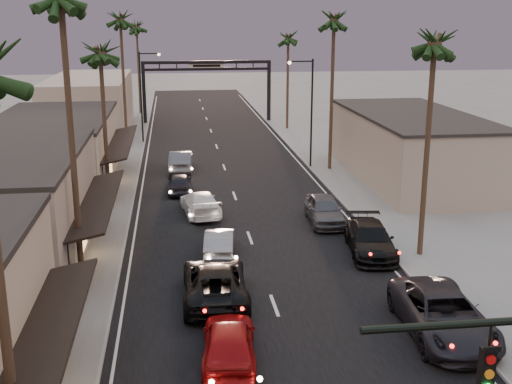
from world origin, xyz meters
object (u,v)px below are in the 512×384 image
object	(u,v)px
palm_lc	(100,46)
oncoming_red	(229,342)
palm_rb	(334,15)
oncoming_pickup	(215,282)
palm_rc	(288,34)
streetlight_left	(144,89)
palm_ld	(120,15)
curbside_near	(443,314)
streetlight_right	(308,104)
curbside_black	(370,239)
arch	(207,76)
oncoming_silver	(219,243)
palm_ra	(435,34)
palm_far	(136,23)

from	to	relation	value
palm_lc	oncoming_red	distance (m)	24.39
palm_rb	oncoming_pickup	distance (m)	28.90
palm_rb	palm_rc	xyz separation A→B (m)	(0.00, 20.00, -1.95)
streetlight_left	palm_ld	world-z (taller)	palm_ld
curbside_near	palm_rc	bearing A→B (deg)	89.63
streetlight_left	palm_rc	xyz separation A→B (m)	(15.52, 6.00, 5.14)
streetlight_right	oncoming_pickup	world-z (taller)	streetlight_right
oncoming_red	curbside_black	xyz separation A→B (m)	(8.47, 10.21, -0.01)
streetlight_right	curbside_near	xyz separation A→B (m)	(-0.72, -29.50, -4.44)
palm_lc	arch	bearing A→B (deg)	75.80
palm_ld	oncoming_silver	xyz separation A→B (m)	(6.66, -29.50, -11.71)
streetlight_right	palm_rc	world-z (taller)	palm_rc
palm_rc	oncoming_pickup	world-z (taller)	palm_rc
palm_ra	streetlight_right	bearing A→B (deg)	94.57
streetlight_left	oncoming_red	xyz separation A→B (m)	(4.52, -43.53, -4.51)
oncoming_silver	curbside_black	world-z (taller)	curbside_black
palm_lc	oncoming_red	xyz separation A→B (m)	(6.20, -21.53, -9.65)
palm_ra	curbside_black	distance (m)	10.95
palm_ra	palm_rb	bearing A→B (deg)	90.00
palm_rc	palm_far	bearing A→B (deg)	140.36
palm_far	curbside_near	bearing A→B (deg)	-76.94
streetlight_left	oncoming_silver	distance (m)	33.20
palm_ra	palm_rc	size ratio (longest dim) A/B	1.08
palm_lc	oncoming_red	world-z (taller)	palm_lc
streetlight_left	curbside_black	world-z (taller)	streetlight_left
palm_rc	oncoming_silver	distance (m)	41.09
palm_ld	curbside_black	xyz separation A→B (m)	(14.67, -30.32, -11.60)
palm_ra	arch	bearing A→B (deg)	100.59
arch	palm_lc	bearing A→B (deg)	-104.20
arch	palm_rc	distance (m)	11.59
oncoming_pickup	curbside_black	distance (m)	9.82
palm_ld	oncoming_pickup	world-z (taller)	palm_ld
palm_rc	curbside_black	size ratio (longest dim) A/B	2.18
oncoming_pickup	curbside_black	xyz separation A→B (m)	(8.62, 4.71, -0.03)
streetlight_right	palm_rb	bearing A→B (deg)	-30.76
palm_lc	palm_ld	world-z (taller)	palm_ld
oncoming_red	oncoming_silver	distance (m)	11.04
palm_rc	oncoming_red	distance (m)	51.65
palm_far	palm_ld	bearing A→B (deg)	-90.75
palm_far	oncoming_silver	size ratio (longest dim) A/B	3.08
palm_ra	curbside_near	xyz separation A→B (m)	(-2.40, -8.50, -10.55)
palm_ld	palm_ra	world-z (taller)	palm_ld
palm_lc	curbside_black	xyz separation A→B (m)	(14.67, -11.32, -9.66)
palm_rc	curbside_near	distance (m)	49.50
palm_ra	oncoming_silver	xyz separation A→B (m)	(-10.54, 1.50, -10.74)
palm_far	oncoming_pickup	bearing A→B (deg)	-84.33
palm_far	oncoming_red	bearing A→B (deg)	-84.69
streetlight_left	palm_far	xyz separation A→B (m)	(-1.38, 20.00, 6.11)
streetlight_right	palm_ld	world-z (taller)	palm_ld
palm_ld	oncoming_silver	world-z (taller)	palm_ld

